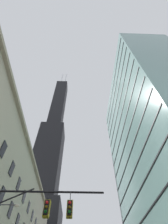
# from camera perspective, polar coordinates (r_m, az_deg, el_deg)

# --- Properties ---
(dark_skyscraper) EXTENTS (23.08, 23.08, 179.00)m
(dark_skyscraper) POSITION_cam_1_polar(r_m,az_deg,el_deg) (102.77, -13.60, -20.74)
(dark_skyscraper) COLOR black
(dark_skyscraper) RESTS_ON ground
(glass_office_midrise) EXTENTS (14.19, 34.60, 55.58)m
(glass_office_midrise) POSITION_cam_1_polar(r_m,az_deg,el_deg) (43.50, 23.57, -9.46)
(glass_office_midrise) COLOR gray
(glass_office_midrise) RESTS_ON ground
(traffic_signal_mast) EXTENTS (8.56, 0.63, 7.41)m
(traffic_signal_mast) POSITION_cam_1_polar(r_m,az_deg,el_deg) (12.95, -19.75, -32.10)
(traffic_signal_mast) COLOR black
(traffic_signal_mast) RESTS_ON sidewalk_left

